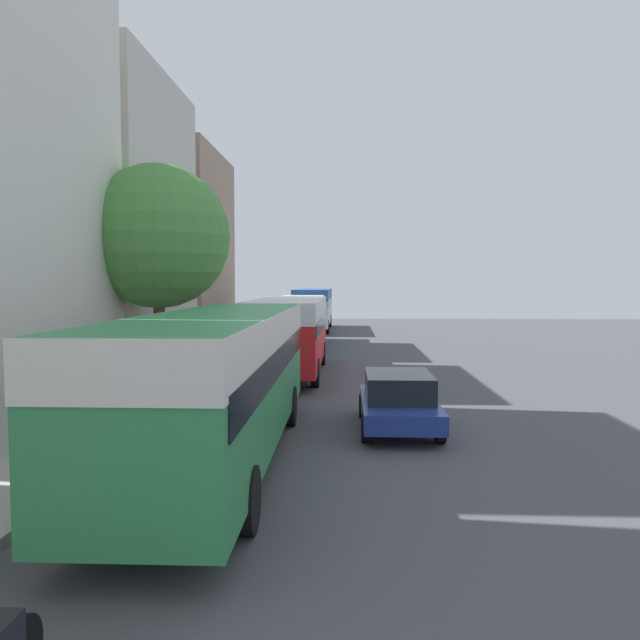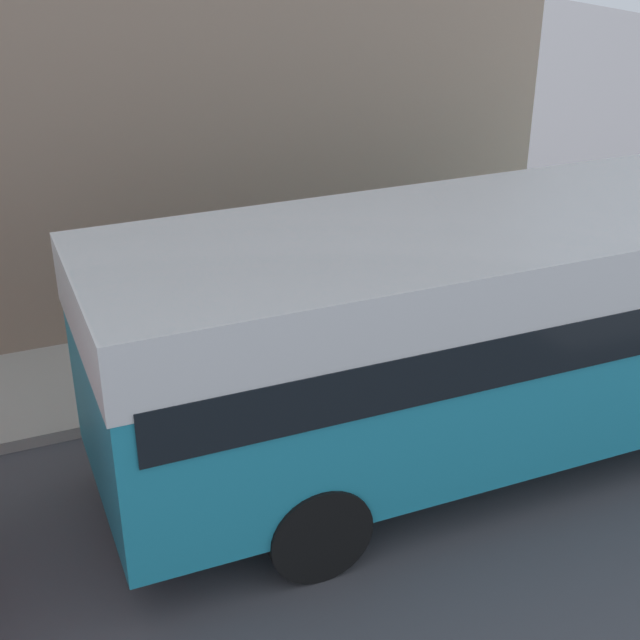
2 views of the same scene
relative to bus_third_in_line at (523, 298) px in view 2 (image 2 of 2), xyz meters
The scene contains 1 object.
bus_third_in_line is the anchor object (origin of this frame).
Camera 2 is at (5.13, 27.70, 5.86)m, focal length 50.00 mm.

